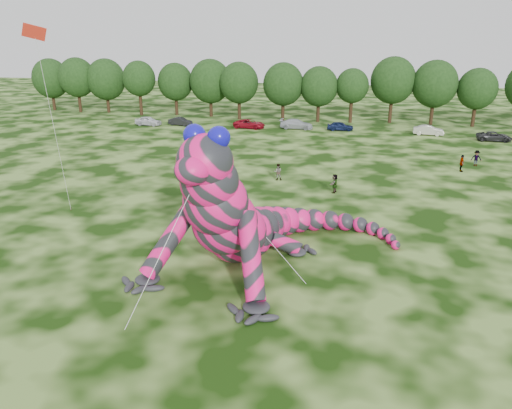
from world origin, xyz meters
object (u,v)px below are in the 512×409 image
object	(u,v)px
car_2	(249,124)
spectator_1	(278,172)
tree_0	(51,84)
car_6	(494,136)
tree_3	(140,88)
tree_12	(476,98)
car_1	(180,121)
car_0	(148,121)
flying_kite	(37,48)
car_3	(296,124)
spectator_2	(476,158)
tree_11	(434,93)
tree_7	(283,92)
tree_10	(392,90)
car_4	(340,126)
tree_2	(106,86)
spectator_3	(462,163)
spectator_5	(335,183)
spectator_4	(203,145)
tree_8	(319,94)
tree_6	(239,91)
tree_9	(352,96)
tree_1	(78,85)
inflatable_gecko	(246,187)
tree_4	(176,89)
car_5	(428,130)
tree_5	(210,88)

from	to	relation	value
car_2	spectator_1	distance (m)	28.63
tree_0	car_6	bearing A→B (deg)	-9.49
tree_3	tree_12	bearing A→B (deg)	0.69
car_1	car_2	bearing A→B (deg)	-79.46
car_0	car_2	distance (m)	16.28
flying_kite	car_3	bearing A→B (deg)	76.42
spectator_2	car_1	bearing A→B (deg)	155.89
tree_11	spectator_1	world-z (taller)	tree_11
tree_7	car_0	distance (m)	22.47
tree_10	car_4	bearing A→B (deg)	-130.88
car_1	car_4	bearing A→B (deg)	-76.49
car_2	tree_2	bearing A→B (deg)	76.59
tree_2	spectator_3	xyz separation A→B (m)	(56.88, -29.84, -3.91)
flying_kite	tree_3	size ratio (longest dim) A/B	1.61
car_1	car_0	bearing A→B (deg)	114.14
car_1	spectator_5	distance (m)	40.04
spectator_4	spectator_3	bearing A→B (deg)	31.58
tree_10	spectator_2	xyz separation A→B (m)	(8.44, -26.81, -4.37)
tree_2	spectator_4	bearing A→B (deg)	-45.00
tree_12	spectator_4	distance (m)	44.53
tree_8	car_0	distance (m)	27.86
car_4	spectator_2	size ratio (longest dim) A/B	2.21
tree_0	tree_2	size ratio (longest dim) A/B	0.99
spectator_4	car_4	bearing A→B (deg)	86.03
tree_6	tree_9	xyz separation A→B (m)	(18.62, 0.66, -0.41)
flying_kite	spectator_5	bearing A→B (deg)	37.00
tree_9	tree_11	xyz separation A→B (m)	(12.72, 0.85, 0.70)
tree_0	spectator_1	xyz separation A→B (m)	(49.93, -37.64, -3.92)
tree_1	spectator_4	distance (m)	42.10
flying_kite	car_2	world-z (taller)	flying_kite
tree_3	spectator_4	xyz separation A→B (m)	(19.86, -25.47, -3.85)
tree_2	tree_6	xyz separation A→B (m)	(25.46, -2.08, -0.08)
tree_6	spectator_4	size ratio (longest dim) A/B	5.46
tree_1	tree_10	xyz separation A→B (m)	(55.75, 0.53, 0.35)
tree_7	car_2	world-z (taller)	tree_7
inflatable_gecko	tree_0	world-z (taller)	tree_0
car_1	car_4	size ratio (longest dim) A/B	0.99
spectator_4	tree_9	bearing A→B (deg)	93.42
tree_1	tree_2	size ratio (longest dim) A/B	1.02
tree_4	spectator_2	world-z (taller)	tree_4
tree_4	car_0	distance (m)	11.78
car_6	tree_2	bearing A→B (deg)	81.57
car_0	spectator_5	xyz separation A→B (m)	(31.37, -28.92, 0.15)
tree_7	spectator_2	distance (m)	36.24
tree_2	tree_9	size ratio (longest dim) A/B	1.11
tree_1	spectator_5	size ratio (longest dim) A/B	5.59
flying_kite	car_5	size ratio (longest dim) A/B	3.58
inflatable_gecko	spectator_4	distance (m)	30.94
tree_12	tree_4	bearing A→B (deg)	178.88
tree_3	tree_5	world-z (taller)	tree_5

